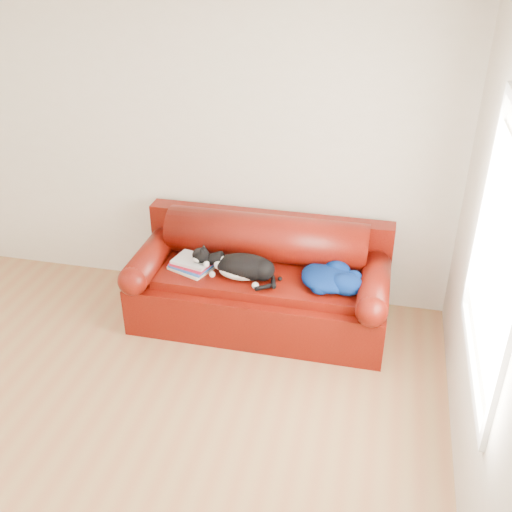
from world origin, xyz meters
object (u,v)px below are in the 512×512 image
at_px(book_stack, 192,264).
at_px(blanket, 331,278).
at_px(cat, 244,267).
at_px(sofa_base, 260,298).

bearing_deg(book_stack, blanket, 0.16).
bearing_deg(book_stack, cat, -4.86).
bearing_deg(sofa_base, book_stack, -170.61).
xyz_separation_m(book_stack, blanket, (1.14, 0.00, 0.02)).
relative_size(book_stack, blanket, 0.76).
bearing_deg(book_stack, sofa_base, 9.39).
xyz_separation_m(cat, blanket, (0.69, 0.04, -0.03)).
distance_m(cat, blanket, 0.70).
relative_size(cat, blanket, 1.30).
bearing_deg(blanket, cat, -176.60).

